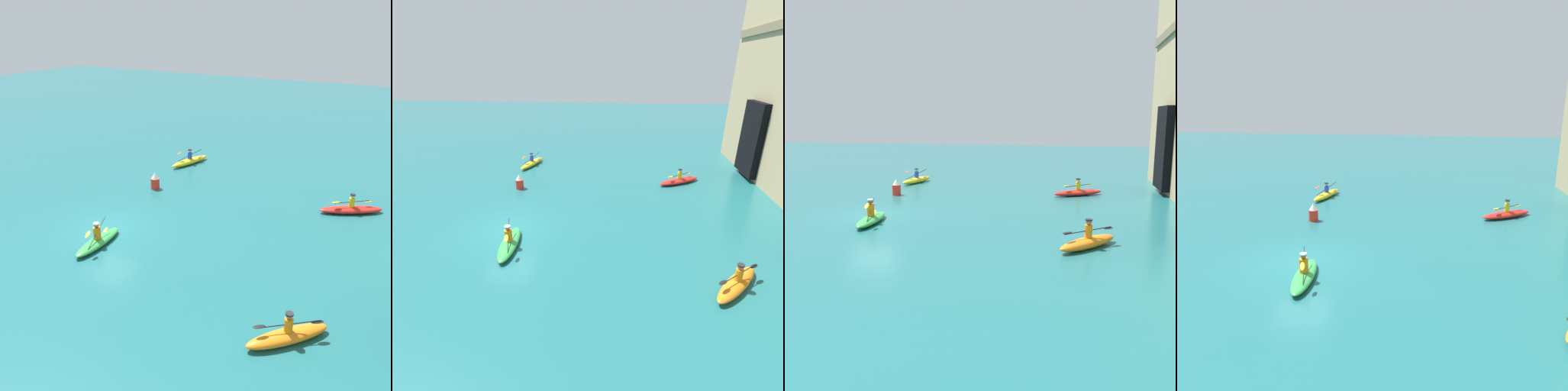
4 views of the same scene
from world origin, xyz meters
The scene contains 6 objects.
ground_plane centered at (0.00, 0.00, 0.00)m, with size 120.00×120.00×0.00m, color #1E6066.
kayak_red centered at (-8.23, 10.33, 0.23)m, with size 2.56×3.42×1.12m.
kayak_orange centered at (3.52, 10.72, 0.25)m, with size 2.81×2.53×1.15m.
kayak_yellow centered at (-11.23, -1.84, 0.25)m, with size 3.62×1.48×1.13m.
kayak_green centered at (1.63, 0.72, 0.23)m, with size 3.24×1.11×1.17m.
marker_buoy centered at (-5.86, -1.19, 0.50)m, with size 0.55×0.55×1.08m.
Camera 3 is at (20.18, 10.17, 4.93)m, focal length 40.00 mm.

